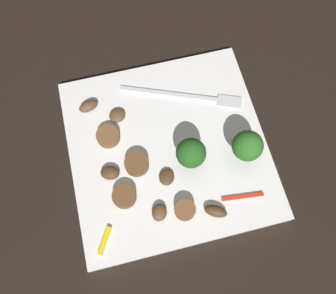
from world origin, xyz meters
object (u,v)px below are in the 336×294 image
fork (190,97)px  sausage_slice_3 (108,136)px  mushroom_2 (110,173)px  pepper_strip_0 (105,241)px  broccoli_floret_1 (247,146)px  mushroom_1 (88,106)px  mushroom_4 (216,211)px  pepper_strip_1 (243,197)px  mushroom_0 (117,115)px  broccoli_floret_0 (191,153)px  sausage_slice_2 (137,164)px  plate (168,149)px  sausage_slice_1 (186,210)px  sausage_slice_0 (124,196)px  mushroom_3 (159,212)px  mushroom_5 (167,177)px

fork → sausage_slice_3: size_ratio=5.34×
mushroom_2 → pepper_strip_0: (-0.02, -0.08, -0.00)m
broccoli_floret_1 → mushroom_1: 0.23m
mushroom_4 → pepper_strip_1: mushroom_4 is taller
pepper_strip_0 → mushroom_0: bearing=73.6°
pepper_strip_1 → fork: bearing=100.3°
broccoli_floret_0 → mushroom_0: size_ratio=2.41×
sausage_slice_3 → pepper_strip_1: bearing=-38.6°
sausage_slice_3 → mushroom_1: same height
mushroom_2 → pepper_strip_1: bearing=-24.1°
broccoli_floret_0 → sausage_slice_2: broccoli_floret_0 is taller
plate → sausage_slice_3: bearing=156.9°
mushroom_2 → sausage_slice_1: bearing=-40.3°
broccoli_floret_1 → sausage_slice_3: 0.19m
sausage_slice_2 → mushroom_0: sausage_slice_2 is taller
sausage_slice_0 → mushroom_3: (0.04, -0.03, -0.00)m
sausage_slice_0 → mushroom_1: 0.14m
mushroom_3 → pepper_strip_1: (0.11, -0.01, -0.00)m
sausage_slice_3 → mushroom_5: sausage_slice_3 is taller
fork → mushroom_4: (-0.01, -0.17, 0.00)m
mushroom_0 → pepper_strip_1: 0.21m
mushroom_5 → fork: bearing=60.6°
sausage_slice_3 → fork: bearing=15.3°
sausage_slice_1 → mushroom_0: sausage_slice_1 is taller
broccoli_floret_0 → mushroom_0: (-0.08, 0.09, -0.03)m
mushroom_4 → sausage_slice_3: bearing=130.5°
plate → pepper_strip_1: size_ratio=4.83×
fork → sausage_slice_3: bearing=-142.9°
mushroom_4 → pepper_strip_1: bearing=14.1°
broccoli_floret_1 → sausage_slice_2: (-0.14, 0.02, -0.03)m
fork → pepper_strip_1: (0.03, -0.16, -0.00)m
mushroom_5 → pepper_strip_0: (-0.10, -0.06, -0.00)m
mushroom_5 → broccoli_floret_1: bearing=3.2°
broccoli_floret_0 → mushroom_5: 0.05m
broccoli_floret_0 → mushroom_4: (0.01, -0.07, -0.03)m
broccoli_floret_0 → sausage_slice_0: 0.10m
plate → sausage_slice_2: (-0.05, -0.02, 0.01)m
sausage_slice_3 → mushroom_4: same height
sausage_slice_3 → mushroom_4: bearing=-49.5°
sausage_slice_2 → mushroom_2: size_ratio=1.27×
mushroom_0 → mushroom_2: bearing=-107.4°
mushroom_0 → mushroom_5: (0.05, -0.11, -0.00)m
broccoli_floret_0 → pepper_strip_1: bearing=-49.1°
broccoli_floret_0 → pepper_strip_1: size_ratio=1.01×
mushroom_4 → mushroom_5: bearing=130.0°
sausage_slice_2 → mushroom_1: 0.11m
mushroom_3 → broccoli_floret_1: bearing=21.2°
mushroom_5 → sausage_slice_3: bearing=130.9°
sausage_slice_2 → pepper_strip_0: (-0.06, -0.09, -0.00)m
broccoli_floret_0 → sausage_slice_1: bearing=-109.4°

